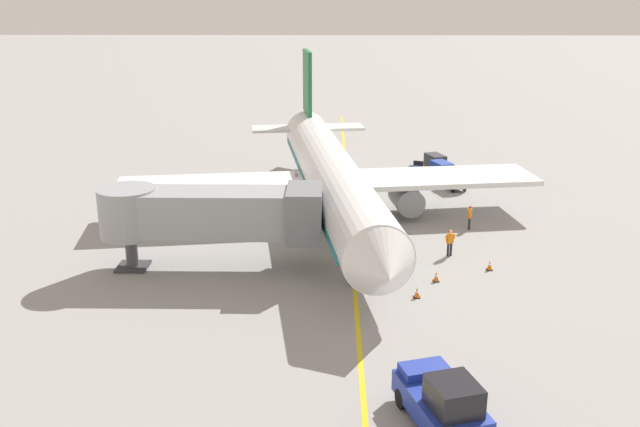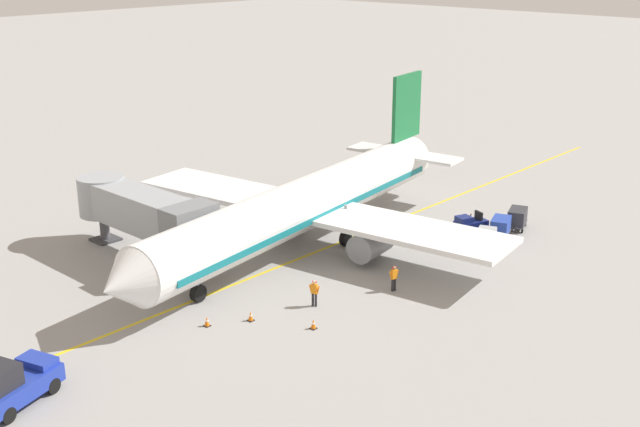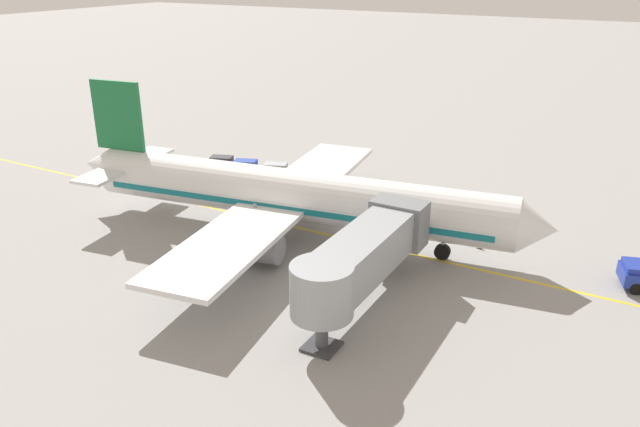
% 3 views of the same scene
% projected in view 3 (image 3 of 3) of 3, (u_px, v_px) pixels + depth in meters
% --- Properties ---
extents(ground_plane, '(400.00, 400.00, 0.00)m').
position_uv_depth(ground_plane, '(283.00, 224.00, 48.78)').
color(ground_plane, gray).
extents(gate_lead_in_line, '(0.24, 80.00, 0.01)m').
position_uv_depth(gate_lead_in_line, '(283.00, 224.00, 48.78)').
color(gate_lead_in_line, gold).
rests_on(gate_lead_in_line, ground).
extents(parked_airliner, '(30.44, 37.30, 10.63)m').
position_uv_depth(parked_airliner, '(290.00, 195.00, 45.79)').
color(parked_airliner, white).
rests_on(parked_airliner, ground).
extents(jet_bridge, '(12.91, 3.50, 4.98)m').
position_uv_depth(jet_bridge, '(363.00, 255.00, 35.93)').
color(jet_bridge, '#93999E').
rests_on(jet_bridge, ground).
extents(baggage_tug_lead, '(2.00, 2.76, 1.62)m').
position_uv_depth(baggage_tug_lead, '(237.00, 177.00, 57.31)').
color(baggage_tug_lead, navy).
rests_on(baggage_tug_lead, ground).
extents(baggage_cart_front, '(1.99, 2.96, 1.58)m').
position_uv_depth(baggage_cart_front, '(276.00, 170.00, 58.39)').
color(baggage_cart_front, '#4C4C51').
rests_on(baggage_cart_front, ground).
extents(baggage_cart_second_in_train, '(1.99, 2.96, 1.58)m').
position_uv_depth(baggage_cart_second_in_train, '(246.00, 167.00, 59.32)').
color(baggage_cart_second_in_train, '#4C4C51').
rests_on(baggage_cart_second_in_train, ground).
extents(baggage_cart_third_in_train, '(1.99, 2.96, 1.58)m').
position_uv_depth(baggage_cart_third_in_train, '(222.00, 163.00, 60.44)').
color(baggage_cart_third_in_train, '#4C4C51').
rests_on(baggage_cart_third_in_train, ground).
extents(ground_crew_wing_walker, '(0.73, 0.27, 1.69)m').
position_uv_depth(ground_crew_wing_walker, '(267.00, 185.00, 54.44)').
color(ground_crew_wing_walker, '#232328').
rests_on(ground_crew_wing_walker, ground).
extents(ground_crew_loader, '(0.71, 0.35, 1.69)m').
position_uv_depth(ground_crew_loader, '(414.00, 208.00, 49.39)').
color(ground_crew_loader, '#232328').
rests_on(ground_crew_loader, ground).
extents(ground_crew_marshaller, '(0.33, 0.72, 1.69)m').
position_uv_depth(ground_crew_marshaller, '(368.00, 189.00, 53.43)').
color(ground_crew_marshaller, '#232328').
rests_on(ground_crew_marshaller, ground).
extents(safety_cone_nose_left, '(0.36, 0.36, 0.59)m').
position_uv_depth(safety_cone_nose_left, '(457.00, 232.00, 46.73)').
color(safety_cone_nose_left, black).
rests_on(safety_cone_nose_left, ground).
extents(safety_cone_nose_right, '(0.36, 0.36, 0.59)m').
position_uv_depth(safety_cone_nose_right, '(449.00, 213.00, 50.25)').
color(safety_cone_nose_right, black).
rests_on(safety_cone_nose_right, ground).
extents(safety_cone_wing_tip, '(0.36, 0.36, 0.59)m').
position_uv_depth(safety_cone_wing_tip, '(480.00, 245.00, 44.66)').
color(safety_cone_wing_tip, black).
rests_on(safety_cone_wing_tip, ground).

